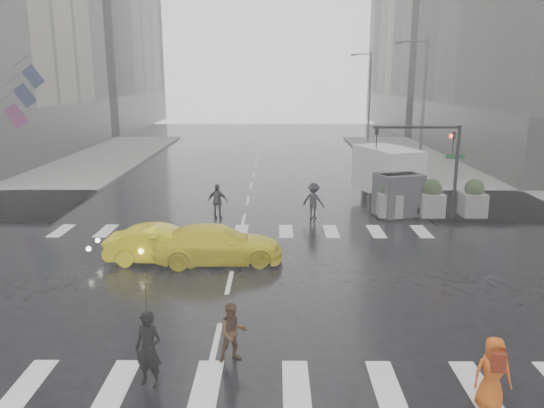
{
  "coord_description": "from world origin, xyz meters",
  "views": [
    {
      "loc": [
        1.54,
        -16.53,
        6.7
      ],
      "look_at": [
        1.41,
        2.0,
        2.21
      ],
      "focal_mm": 35.0,
      "sensor_mm": 36.0,
      "label": 1
    }
  ],
  "objects_px": {
    "box_truck": "(390,177)",
    "pedestrian_brown": "(233,333)",
    "traffic_signal_pole": "(436,153)",
    "pedestrian_orange": "(493,373)",
    "taxi_mid": "(162,245)"
  },
  "relations": [
    {
      "from": "box_truck",
      "to": "pedestrian_brown",
      "type": "bearing_deg",
      "value": -133.49
    },
    {
      "from": "traffic_signal_pole",
      "to": "pedestrian_orange",
      "type": "xyz_separation_m",
      "value": [
        -3.03,
        -14.81,
        -2.42
      ]
    },
    {
      "from": "pedestrian_brown",
      "to": "traffic_signal_pole",
      "type": "bearing_deg",
      "value": 38.24
    },
    {
      "from": "pedestrian_brown",
      "to": "pedestrian_orange",
      "type": "height_order",
      "value": "pedestrian_orange"
    },
    {
      "from": "taxi_mid",
      "to": "pedestrian_orange",
      "type": "bearing_deg",
      "value": -134.51
    },
    {
      "from": "pedestrian_brown",
      "to": "pedestrian_orange",
      "type": "xyz_separation_m",
      "value": [
        5.46,
        -1.85,
        0.07
      ]
    },
    {
      "from": "traffic_signal_pole",
      "to": "taxi_mid",
      "type": "bearing_deg",
      "value": -152.69
    },
    {
      "from": "pedestrian_orange",
      "to": "taxi_mid",
      "type": "height_order",
      "value": "pedestrian_orange"
    },
    {
      "from": "pedestrian_brown",
      "to": "pedestrian_orange",
      "type": "relative_size",
      "value": 0.93
    },
    {
      "from": "pedestrian_orange",
      "to": "taxi_mid",
      "type": "relative_size",
      "value": 0.39
    },
    {
      "from": "pedestrian_brown",
      "to": "taxi_mid",
      "type": "xyz_separation_m",
      "value": [
        -3.15,
        6.96,
        -0.06
      ]
    },
    {
      "from": "traffic_signal_pole",
      "to": "taxi_mid",
      "type": "relative_size",
      "value": 1.11
    },
    {
      "from": "pedestrian_orange",
      "to": "box_truck",
      "type": "distance_m",
      "value": 17.55
    },
    {
      "from": "pedestrian_orange",
      "to": "traffic_signal_pole",
      "type": "bearing_deg",
      "value": 80.59
    },
    {
      "from": "pedestrian_brown",
      "to": "taxi_mid",
      "type": "height_order",
      "value": "pedestrian_brown"
    }
  ]
}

